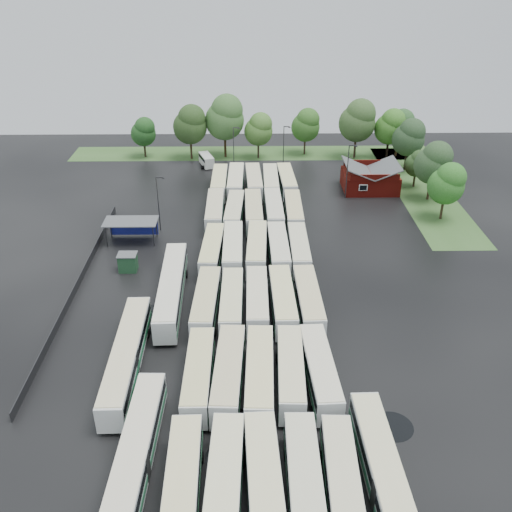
{
  "coord_description": "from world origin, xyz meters",
  "views": [
    {
      "loc": [
        0.94,
        -58.24,
        40.75
      ],
      "look_at": [
        2.0,
        12.0,
        2.5
      ],
      "focal_mm": 40.0,
      "sensor_mm": 36.0,
      "label": 1
    }
  ],
  "objects_px": {
    "artic_bus_east": "(387,486)",
    "minibus": "(206,160)",
    "brick_building": "(370,180)",
    "artic_bus_west_a": "(135,458)"
  },
  "relations": [
    {
      "from": "minibus",
      "to": "artic_bus_west_a",
      "type": "bearing_deg",
      "value": -109.16
    },
    {
      "from": "artic_bus_east",
      "to": "minibus",
      "type": "bearing_deg",
      "value": 102.08
    },
    {
      "from": "brick_building",
      "to": "artic_bus_west_a",
      "type": "bearing_deg",
      "value": -116.56
    },
    {
      "from": "brick_building",
      "to": "minibus",
      "type": "xyz_separation_m",
      "value": [
        -31.73,
        13.79,
        -0.54
      ]
    },
    {
      "from": "brick_building",
      "to": "artic_bus_east",
      "type": "distance_m",
      "value": 70.32
    },
    {
      "from": "brick_building",
      "to": "minibus",
      "type": "distance_m",
      "value": 34.6
    },
    {
      "from": "artic_bus_west_a",
      "to": "brick_building",
      "type": "bearing_deg",
      "value": 64.81
    },
    {
      "from": "brick_building",
      "to": "artic_bus_west_a",
      "type": "relative_size",
      "value": 0.53
    },
    {
      "from": "minibus",
      "to": "brick_building",
      "type": "bearing_deg",
      "value": -41.75
    },
    {
      "from": "brick_building",
      "to": "minibus",
      "type": "bearing_deg",
      "value": 156.51
    }
  ]
}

